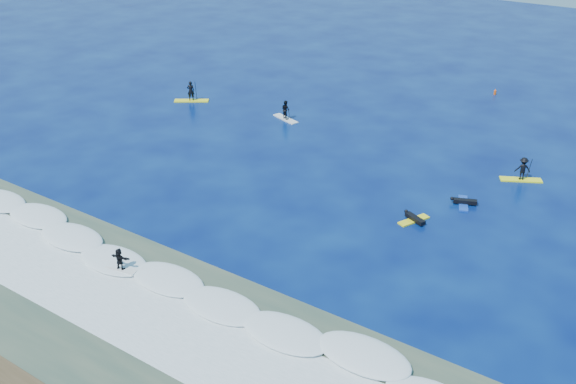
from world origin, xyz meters
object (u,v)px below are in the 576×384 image
Objects in this scene: sup_paddler_left at (191,94)px; wave_surfer at (120,260)px; sup_paddler_right at (523,170)px; prone_paddler_far at (464,202)px; marker_buoy at (495,92)px; prone_paddler_near at (414,219)px; sup_paddler_center at (286,111)px.

wave_surfer is (16.11, -24.17, 0.08)m from sup_paddler_left.
sup_paddler_left is at bearing 153.11° from sup_paddler_right.
marker_buoy is (-5.55, 23.81, 0.11)m from prone_paddler_far.
sup_paddler_right is at bearing -66.68° from marker_buoy.
wave_surfer is at bearing -100.33° from marker_buoy.
prone_paddler_near is 18.65m from wave_surfer.
marker_buoy reaches higher than prone_paddler_near.
wave_surfer is at bearing 166.38° from prone_paddler_near.
wave_surfer is (-13.30, -18.73, 0.64)m from prone_paddler_far.
prone_paddler_near is 3.74× the size of marker_buoy.
marker_buoy is (23.86, 18.37, -0.46)m from sup_paddler_left.
sup_paddler_left is 30.11m from marker_buoy.
sup_paddler_left reaches higher than prone_paddler_near.
prone_paddler_far is 3.77× the size of marker_buoy.
prone_paddler_far is at bearing -0.54° from prone_paddler_near.
sup_paddler_left is 29.05m from wave_surfer.
sup_paddler_right is at bearing 17.83° from sup_paddler_center.
prone_paddler_near is (-4.05, -9.89, -0.65)m from sup_paddler_right.
sup_paddler_right is 10.70m from prone_paddler_near.
sup_paddler_left is at bearing 112.64° from wave_surfer.
sup_paddler_left reaches higher than prone_paddler_far.
sup_paddler_left is 1.38× the size of prone_paddler_near.
sup_paddler_center reaches higher than wave_surfer.
prone_paddler_far is (29.41, -5.45, -0.56)m from sup_paddler_left.
sup_paddler_left is 29.14m from prone_paddler_near.
sup_paddler_left is 1.07× the size of sup_paddler_right.
marker_buoy is at bearing -8.60° from prone_paddler_far.
prone_paddler_far reaches higher than prone_paddler_near.
marker_buoy is (13.51, 17.32, -0.49)m from sup_paddler_center.
sup_paddler_center is 21.97m from marker_buoy.
sup_paddler_left is at bearing -154.67° from sup_paddler_center.
marker_buoy reaches higher than prone_paddler_far.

